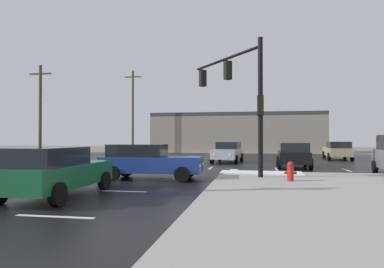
% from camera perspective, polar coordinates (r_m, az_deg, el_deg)
% --- Properties ---
extents(ground_plane, '(120.00, 120.00, 0.00)m').
position_cam_1_polar(ground_plane, '(22.05, -2.09, -5.61)').
color(ground_plane, slate).
extents(road_asphalt, '(44.00, 44.00, 0.02)m').
position_cam_1_polar(road_asphalt, '(22.05, -2.09, -5.58)').
color(road_asphalt, black).
rests_on(road_asphalt, ground_plane).
extents(snow_strip_curbside, '(4.00, 1.60, 0.06)m').
position_cam_1_polar(snow_strip_curbside, '(17.57, 11.31, -6.28)').
color(snow_strip_curbside, white).
rests_on(snow_strip_curbside, sidewalk_corner).
extents(lane_markings, '(36.15, 36.15, 0.01)m').
position_cam_1_polar(lane_markings, '(20.48, 0.41, -5.92)').
color(lane_markings, silver).
rests_on(lane_markings, road_asphalt).
extents(traffic_signal_mast, '(3.76, 4.87, 6.27)m').
position_cam_1_polar(traffic_signal_mast, '(17.23, 7.80, 7.52)').
color(traffic_signal_mast, black).
rests_on(traffic_signal_mast, sidewalk_corner).
extents(fire_hydrant, '(0.48, 0.26, 0.79)m').
position_cam_1_polar(fire_hydrant, '(14.70, 15.91, -5.91)').
color(fire_hydrant, red).
rests_on(fire_hydrant, sidewalk_corner).
extents(strip_building_background, '(22.63, 8.00, 5.29)m').
position_cam_1_polar(strip_building_background, '(48.35, 7.42, 0.17)').
color(strip_building_background, gray).
rests_on(strip_building_background, ground_plane).
extents(sedan_black, '(2.18, 4.60, 1.58)m').
position_cam_1_polar(sedan_black, '(22.75, 16.35, -3.27)').
color(sedan_black, black).
rests_on(sedan_black, road_asphalt).
extents(sedan_green, '(2.06, 4.56, 1.58)m').
position_cam_1_polar(sedan_green, '(11.74, -21.65, -5.65)').
color(sedan_green, '#195933').
rests_on(sedan_green, road_asphalt).
extents(sedan_silver, '(2.36, 4.66, 1.58)m').
position_cam_1_polar(sedan_silver, '(27.13, 5.92, -2.89)').
color(sedan_silver, '#B7BABF').
rests_on(sedan_silver, road_asphalt).
extents(sedan_blue, '(4.59, 2.15, 1.58)m').
position_cam_1_polar(sedan_blue, '(15.88, -7.22, -4.40)').
color(sedan_blue, navy).
rests_on(sedan_blue, road_asphalt).
extents(sedan_tan, '(2.22, 4.61, 1.58)m').
position_cam_1_polar(sedan_tan, '(32.92, 22.87, -2.46)').
color(sedan_tan, tan).
rests_on(sedan_tan, road_asphalt).
extents(utility_pole_far, '(2.20, 0.28, 8.73)m').
position_cam_1_polar(utility_pole_far, '(35.35, -23.73, 3.71)').
color(utility_pole_far, brown).
rests_on(utility_pole_far, ground_plane).
extents(utility_pole_distant, '(2.20, 0.28, 10.64)m').
position_cam_1_polar(utility_pole_distant, '(45.36, -9.73, 3.90)').
color(utility_pole_distant, brown).
rests_on(utility_pole_distant, ground_plane).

